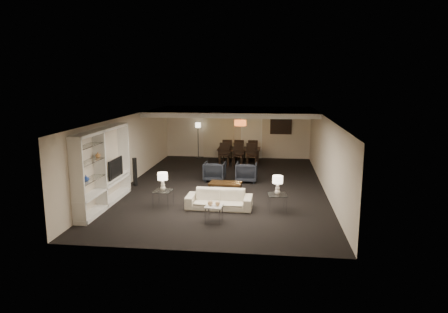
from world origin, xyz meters
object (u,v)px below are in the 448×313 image
vase_blue (86,178)px  vase_amber (98,155)px  sofa (219,199)px  armchair_left (215,171)px  chair_fr (253,150)px  coffee_table (225,188)px  table_lamp_right (278,185)px  dining_table (239,156)px  chair_fl (227,150)px  chair_fm (240,150)px  floor_lamp (198,141)px  marble_table (214,214)px  floor_speaker (135,172)px  chair_nl (224,155)px  side_table_left (163,199)px  chair_nm (238,155)px  chair_nr (251,155)px  side_table_right (277,203)px  television (112,168)px  table_lamp_left (163,182)px  pendant_light (240,123)px  armchair_right (246,172)px

vase_blue → vase_amber: bearing=90.0°
sofa → armchair_left: (-0.60, 3.30, 0.08)m
sofa → vase_blue: bearing=-158.5°
vase_blue → chair_fr: size_ratio=0.18×
coffee_table → table_lamp_right: bearing=-43.3°
table_lamp_right → dining_table: bearing=104.0°
vase_blue → chair_fl: 9.05m
chair_fm → floor_lamp: size_ratio=0.58×
dining_table → floor_lamp: 2.33m
marble_table → floor_speaker: 4.74m
floor_speaker → chair_nl: (2.80, 3.70, -0.01)m
side_table_left → chair_nm: chair_nm is taller
chair_nr → chair_fr: size_ratio=1.00×
marble_table → chair_nr: (0.65, 7.05, 0.28)m
armchair_left → side_table_right: bearing=127.3°
television → dining_table: (3.48, 6.16, -0.71)m
armchair_left → chair_nl: (0.05, 2.65, 0.14)m
sofa → floor_lamp: (-2.01, 7.55, 0.58)m
table_lamp_right → chair_nl: (-2.25, 5.95, -0.27)m
sofa → chair_nl: size_ratio=1.92×
coffee_table → chair_fl: size_ratio=1.05×
dining_table → table_lamp_left: bearing=-105.9°
armchair_left → floor_lamp: floor_lamp is taller
side_table_right → vase_blue: bearing=-165.8°
table_lamp_right → vase_blue: (-5.16, -1.30, 0.38)m
sofa → armchair_left: size_ratio=2.45×
table_lamp_right → television: 5.15m
vase_blue → side_table_left: bearing=36.6°
side_table_left → table_lamp_right: 3.44m
pendant_light → chair_fr: (0.50, 1.28, -1.42)m
chair_nr → side_table_left: bearing=-115.7°
sofa → chair_fm: (0.05, 7.25, 0.22)m
marble_table → chair_fr: 8.38m
table_lamp_left → table_lamp_right: size_ratio=1.00×
floor_speaker → television: bearing=-68.0°
sofa → armchair_right: armchair_right is taller
armchair_right → chair_fl: bearing=-72.7°
chair_nl → chair_fm: (0.60, 1.30, 0.00)m
side_table_left → vase_amber: size_ratio=3.43×
vase_amber → coffee_table: bearing=31.1°
television → chair_nl: (2.88, 5.51, -0.55)m
coffee_table → side_table_left: 2.34m
television → coffee_table: bearing=-71.2°
coffee_table → chair_nl: 4.39m
floor_speaker → side_table_right: bearing=0.5°
armchair_left → vase_amber: bearing=55.4°
sofa → vase_amber: 3.74m
table_lamp_left → television: bearing=165.9°
table_lamp_left → dining_table: table_lamp_left is taller
chair_nm → chair_fl: bearing=119.3°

